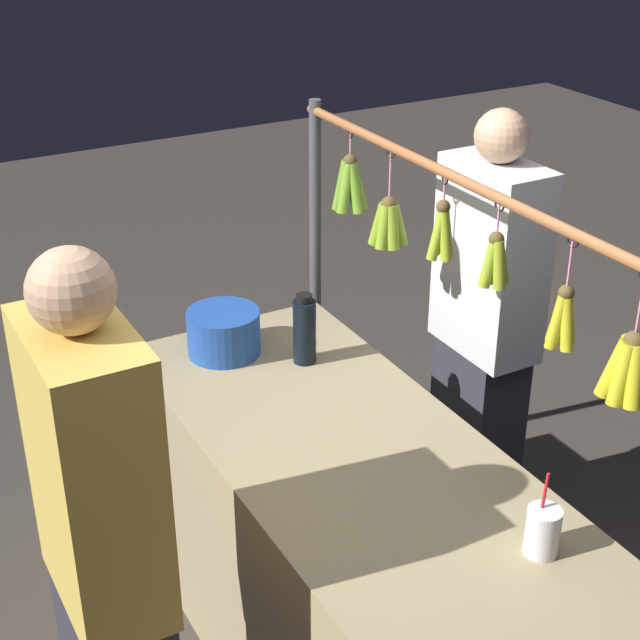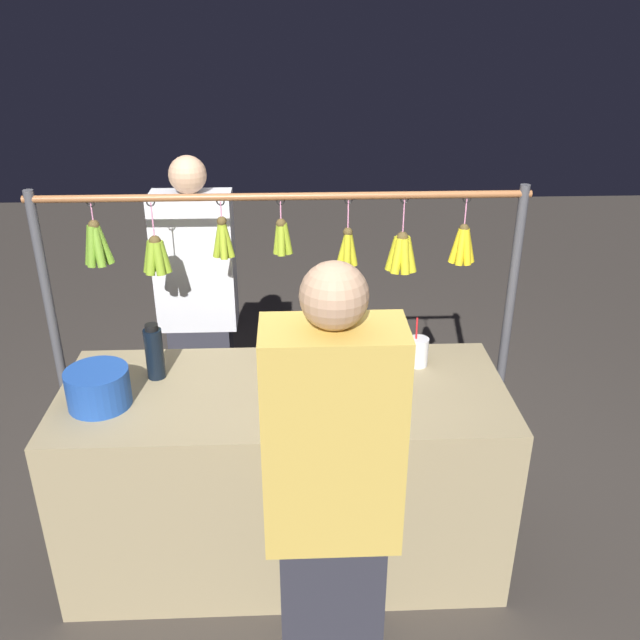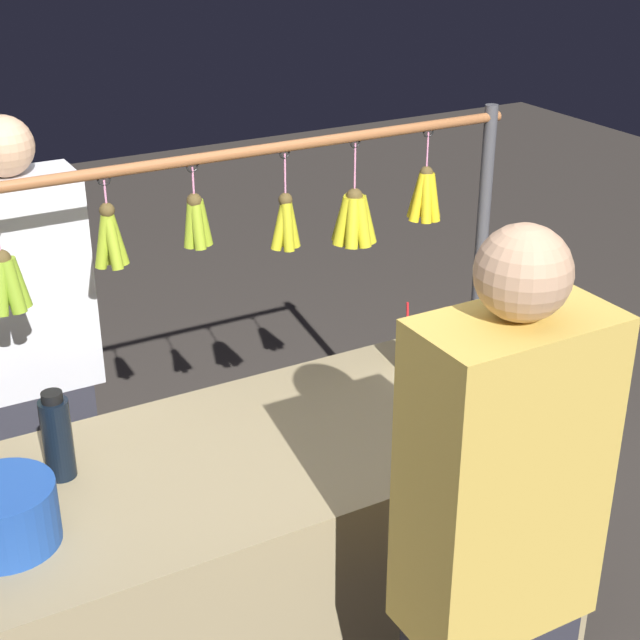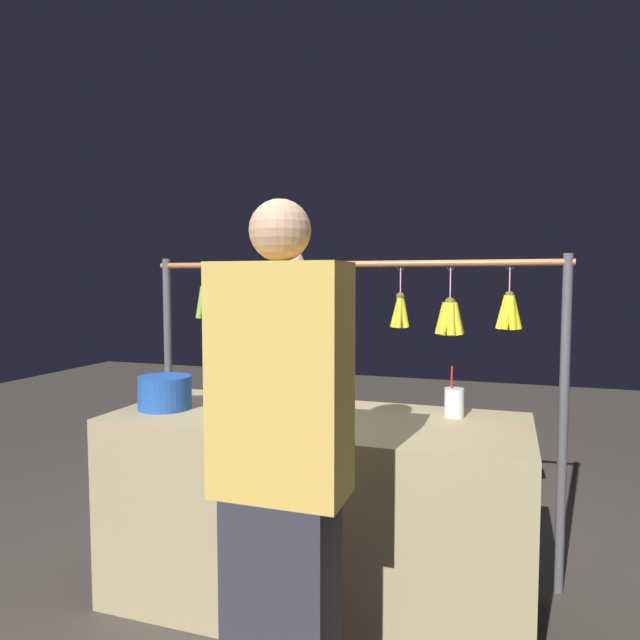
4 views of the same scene
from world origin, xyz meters
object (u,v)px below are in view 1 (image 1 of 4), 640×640
object	(u,v)px
blue_bucket	(224,332)
drink_cup	(543,531)
customer_person	(109,582)
vendor_person	(484,339)
water_bottle	(305,330)

from	to	relation	value
blue_bucket	drink_cup	xyz separation A→B (m)	(-1.30, -0.27, -0.01)
blue_bucket	customer_person	xyz separation A→B (m)	(-0.87, 0.69, -0.10)
vendor_person	customer_person	size ratio (longest dim) A/B	0.97
water_bottle	blue_bucket	bearing A→B (deg)	48.64
blue_bucket	vendor_person	size ratio (longest dim) A/B	0.15
water_bottle	customer_person	xyz separation A→B (m)	(-0.69, 0.90, -0.14)
blue_bucket	vendor_person	xyz separation A→B (m)	(-0.28, -0.88, -0.12)
water_bottle	drink_cup	world-z (taller)	water_bottle
water_bottle	customer_person	world-z (taller)	customer_person
vendor_person	customer_person	bearing A→B (deg)	110.64
blue_bucket	drink_cup	bearing A→B (deg)	-168.41
vendor_person	drink_cup	bearing A→B (deg)	148.87
vendor_person	blue_bucket	bearing A→B (deg)	72.41
blue_bucket	water_bottle	bearing A→B (deg)	-131.36
water_bottle	vendor_person	bearing A→B (deg)	-98.10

